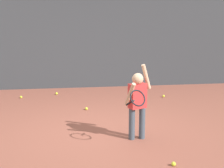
% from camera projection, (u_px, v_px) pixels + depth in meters
% --- Properties ---
extents(ground_plane, '(20.00, 20.00, 0.00)m').
position_uv_depth(ground_plane, '(97.00, 132.00, 6.13)').
color(ground_plane, brown).
extents(back_fence_windscreen, '(11.75, 0.08, 3.13)m').
position_uv_depth(back_fence_windscreen, '(85.00, 37.00, 9.72)').
color(back_fence_windscreen, '#383D42').
rests_on(back_fence_windscreen, ground).
extents(fence_post_1, '(0.09, 0.09, 3.28)m').
position_uv_depth(fence_post_1, '(85.00, 34.00, 9.76)').
color(fence_post_1, slate).
rests_on(fence_post_1, ground).
extents(tennis_player, '(0.54, 0.76, 1.35)m').
position_uv_depth(tennis_player, '(137.00, 100.00, 5.61)').
color(tennis_player, '#3F4C59').
rests_on(tennis_player, ground).
extents(tennis_ball_0, '(0.07, 0.07, 0.07)m').
position_uv_depth(tennis_ball_0, '(86.00, 109.00, 7.56)').
color(tennis_ball_0, '#CCE033').
rests_on(tennis_ball_0, ground).
extents(tennis_ball_2, '(0.07, 0.07, 0.07)m').
position_uv_depth(tennis_ball_2, '(57.00, 93.00, 9.06)').
color(tennis_ball_2, '#CCE033').
rests_on(tennis_ball_2, ground).
extents(tennis_ball_4, '(0.07, 0.07, 0.07)m').
position_uv_depth(tennis_ball_4, '(21.00, 97.00, 8.66)').
color(tennis_ball_4, '#CCE033').
rests_on(tennis_ball_4, ground).
extents(tennis_ball_6, '(0.07, 0.07, 0.07)m').
position_uv_depth(tennis_ball_6, '(164.00, 96.00, 8.76)').
color(tennis_ball_6, '#CCE033').
rests_on(tennis_ball_6, ground).
extents(tennis_ball_7, '(0.07, 0.07, 0.07)m').
position_uv_depth(tennis_ball_7, '(174.00, 164.00, 4.71)').
color(tennis_ball_7, '#CCE033').
rests_on(tennis_ball_7, ground).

